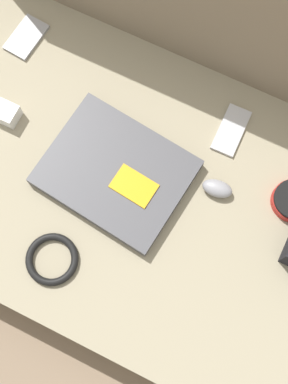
{
  "coord_description": "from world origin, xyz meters",
  "views": [
    {
      "loc": [
        0.13,
        -0.26,
        1.25
      ],
      "look_at": [
        0.0,
        0.0,
        0.17
      ],
      "focal_mm": 50.0,
      "sensor_mm": 36.0,
      "label": 1
    }
  ],
  "objects_px": {
    "computer_mouse": "(217,189)",
    "phone_black": "(231,130)",
    "phone_silver": "(26,37)",
    "charger_brick": "(7,114)",
    "laptop": "(116,172)"
  },
  "relations": [
    {
      "from": "laptop",
      "to": "phone_black",
      "type": "distance_m",
      "value": 0.27
    },
    {
      "from": "phone_silver",
      "to": "phone_black",
      "type": "relative_size",
      "value": 0.93
    },
    {
      "from": "computer_mouse",
      "to": "charger_brick",
      "type": "bearing_deg",
      "value": 178.26
    },
    {
      "from": "computer_mouse",
      "to": "phone_silver",
      "type": "relative_size",
      "value": 0.64
    },
    {
      "from": "phone_silver",
      "to": "charger_brick",
      "type": "height_order",
      "value": "charger_brick"
    },
    {
      "from": "computer_mouse",
      "to": "phone_black",
      "type": "distance_m",
      "value": 0.14
    },
    {
      "from": "computer_mouse",
      "to": "phone_black",
      "type": "xyz_separation_m",
      "value": [
        -0.03,
        0.14,
        -0.01
      ]
    },
    {
      "from": "laptop",
      "to": "phone_black",
      "type": "xyz_separation_m",
      "value": [
        0.18,
        0.2,
        -0.01
      ]
    },
    {
      "from": "computer_mouse",
      "to": "charger_brick",
      "type": "distance_m",
      "value": 0.49
    },
    {
      "from": "phone_silver",
      "to": "charger_brick",
      "type": "distance_m",
      "value": 0.2
    },
    {
      "from": "laptop",
      "to": "phone_silver",
      "type": "bearing_deg",
      "value": 155.1
    },
    {
      "from": "laptop",
      "to": "charger_brick",
      "type": "xyz_separation_m",
      "value": [
        -0.28,
        0.01,
        0.0
      ]
    },
    {
      "from": "computer_mouse",
      "to": "phone_silver",
      "type": "height_order",
      "value": "computer_mouse"
    },
    {
      "from": "phone_silver",
      "to": "computer_mouse",
      "type": "bearing_deg",
      "value": -9.53
    },
    {
      "from": "laptop",
      "to": "computer_mouse",
      "type": "distance_m",
      "value": 0.22
    }
  ]
}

